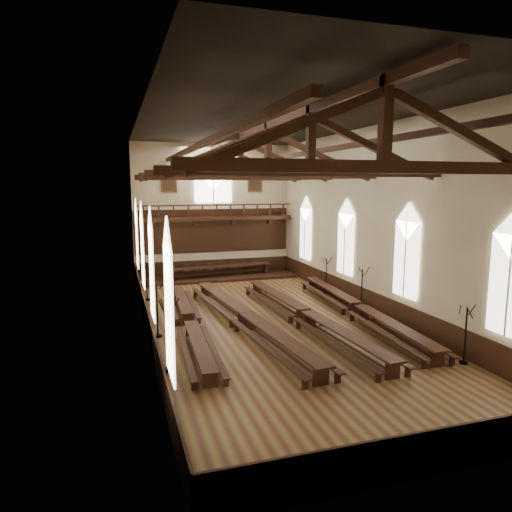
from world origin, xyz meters
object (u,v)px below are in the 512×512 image
Objects in this scene: refectory_row_a at (190,321)px; candelabrum_right_far at (326,283)px; candelabrum_right_near at (465,346)px; refectory_row_b at (246,317)px; candelabrum_right_mid at (361,298)px; candelabrum_left_mid at (158,320)px; dais at (219,277)px; candelabrum_left_near at (168,350)px; refectory_row_c at (306,314)px; refectory_row_d at (359,307)px; candelabrum_left_far at (147,288)px; high_table at (218,268)px.

candelabrum_right_far is (9.55, 4.91, 0.24)m from refectory_row_a.
refectory_row_b is at bearing 135.05° from candelabrum_right_near.
candelabrum_left_mid is at bearing -174.89° from candelabrum_right_mid.
candelabrum_right_far reaches higher than dais.
candelabrum_left_near reaches higher than candelabrum_right_near.
refectory_row_c is at bearing -124.07° from candelabrum_right_far.
refectory_row_d is 1.17m from candelabrum_right_mid.
refectory_row_b is at bearing 44.67° from candelabrum_left_near.
candelabrum_right_far is at bearing 82.76° from refectory_row_d.
candelabrum_right_mid is (11.10, -6.06, 0.01)m from candelabrum_left_far.
candelabrum_right_near is (11.10, -6.80, -0.09)m from candelabrum_left_mid.
dais is 13.32m from candelabrum_left_mid.
refectory_row_c is 8.18m from candelabrum_left_near.
candelabrum_right_mid is at bearing 18.61° from refectory_row_c.
candelabrum_right_far is (0.00, 12.22, 0.01)m from candelabrum_right_near.
dais is at bearing 112.07° from refectory_row_d.
refectory_row_b is 6.18m from refectory_row_d.
high_table is 3.10× the size of candelabrum_left_mid.
candelabrum_right_far is at bearing 40.71° from candelabrum_left_near.
refectory_row_a is at bearing -76.68° from candelabrum_left_far.
candelabrum_right_near is at bearing -73.60° from high_table.
candelabrum_right_near is at bearing -31.50° from candelabrum_left_mid.
high_table is 8.68m from candelabrum_right_far.
candelabrum_left_far is at bearing 103.32° from refectory_row_a.
candelabrum_right_mid is (6.86, 0.94, 0.19)m from refectory_row_b.
candelabrum_left_mid is at bearing -153.98° from candelabrum_right_far.
refectory_row_b is 6.32× the size of candelabrum_right_near.
high_table is at bearing 70.99° from refectory_row_a.
refectory_row_b is at bearing -179.91° from refectory_row_d.
candelabrum_right_mid is at bearing 7.80° from refectory_row_b.
candelabrum_right_far is at bearing 38.01° from refectory_row_b.
candelabrum_right_mid is at bearing 2.93° from refectory_row_a.
dais is at bearing -94.08° from high_table.
high_table is 13.30m from candelabrum_left_mid.
refectory_row_a is 0.95× the size of refectory_row_d.
refectory_row_b is at bearing -172.20° from candelabrum_right_mid.
candelabrum_left_mid is 1.12× the size of candelabrum_right_far.
candelabrum_left_far is at bearing -137.75° from dais.
candelabrum_left_near is at bearing -158.07° from refectory_row_d.
high_table is 3.27× the size of candelabrum_right_mid.
candelabrum_right_near is (6.86, -6.85, 0.14)m from refectory_row_b.
high_table reaches higher than refectory_row_d.
refectory_row_d is at bearing -126.17° from candelabrum_right_mid.
candelabrum_left_mid is 12.35m from candelabrum_right_far.
candelabrum_left_mid is at bearing -179.30° from refectory_row_b.
dais is 4.84× the size of candelabrum_right_near.
high_table is 3.46× the size of candelabrum_right_far.
refectory_row_d is 12.98m from dais.
high_table is at bearing 129.80° from candelabrum_right_far.
candelabrum_right_mid is at bearing 5.11° from candelabrum_left_mid.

